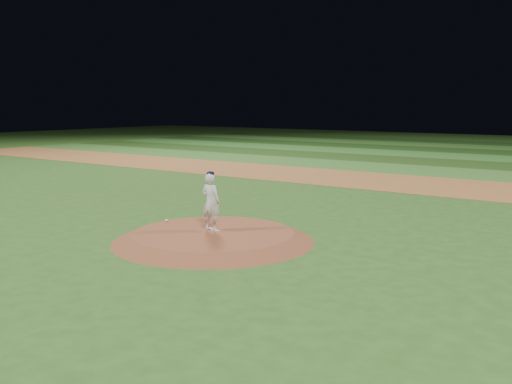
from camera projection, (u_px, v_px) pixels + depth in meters
ground at (213, 241)px, 15.57m from camera, size 120.00×120.00×0.00m
infield_dirt_band at (404, 183)px, 26.82m from camera, size 70.00×6.00×0.02m
outfield_stripe_0 at (441, 172)px, 31.24m from camera, size 70.00×5.00×0.02m
outfield_stripe_1 at (467, 164)px, 35.26m from camera, size 70.00×5.00×0.02m
outfield_stripe_2 at (488, 158)px, 39.28m from camera, size 70.00×5.00×0.02m
outfield_stripe_3 at (504, 153)px, 43.30m from camera, size 70.00×5.00×0.02m
pitchers_mound at (213, 236)px, 15.55m from camera, size 5.50×5.50×0.25m
pitching_rubber at (213, 230)px, 15.77m from camera, size 0.53×0.32×0.03m
rosin_bag at (167, 220)px, 16.91m from camera, size 0.11×0.11×0.06m
pitcher_on_mound at (211, 201)px, 15.57m from camera, size 0.60×0.41×1.65m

